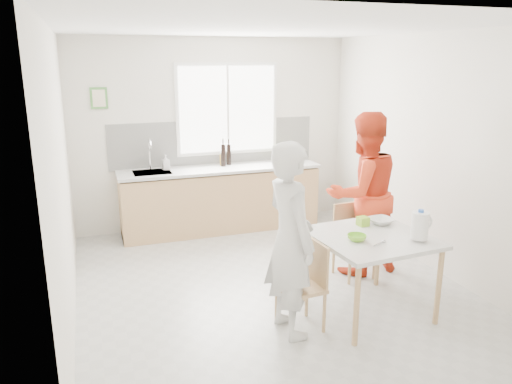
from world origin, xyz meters
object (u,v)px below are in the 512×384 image
Objects in this scene: dining_table at (371,244)px; wine_bottle_a at (223,155)px; bowl_white at (381,221)px; wine_bottle_b at (229,154)px; chair_left at (306,282)px; bowl_green at (357,238)px; person_white at (290,240)px; person_red at (363,194)px; chair_far at (352,237)px; milk_jug at (420,225)px.

dining_table is 3.45× the size of wine_bottle_a.
bowl_white is 0.81× the size of wine_bottle_b.
chair_left is at bearing -92.70° from wine_bottle_b.
bowl_white is (0.47, 0.34, 0.00)m from bowl_green.
person_white is 7.25× the size of bowl_white.
dining_table is at bearing 59.74° from person_red.
bowl_green is 0.58m from bowl_white.
chair_left is 3.37× the size of bowl_white.
wine_bottle_a is at bearing -139.73° from wine_bottle_b.
wine_bottle_b is at bearing -69.53° from person_red.
bowl_white is at bearing -77.87° from person_white.
person_white is (-1.14, -0.91, 0.42)m from chair_far.
person_red is at bearing -61.48° from wine_bottle_a.
dining_table is at bearing -90.00° from person_white.
wine_bottle_b is at bearing 106.92° from bowl_white.
wine_bottle_b reaches higher than chair_far.
chair_far is 0.47× the size of person_white.
dining_table is 2.98m from wine_bottle_a.
bowl_green is 0.64× the size of milk_jug.
chair_far is at bearing 71.31° from dining_table.
bowl_green is at bearing -94.31° from person_white.
wine_bottle_a is 1.07× the size of wine_bottle_b.
chair_far is at bearing 16.82° from person_red.
chair_far is 2.98× the size of milk_jug.
wine_bottle_b is (-0.97, 2.08, 0.14)m from person_red.
wine_bottle_a is (-0.46, 2.95, 0.26)m from bowl_green.
chair_far reaches higher than chair_left.
person_red is 6.18× the size of wine_bottle_b.
milk_jug reaches higher than chair_far.
dining_table is 6.25× the size of bowl_green.
person_white is 1.19m from bowl_white.
chair_left is at bearing -90.69° from wine_bottle_a.
milk_jug is 0.87× the size of wine_bottle_a.
person_white is at bearing 32.19° from person_red.
person_white reaches higher than bowl_white.
person_white reaches higher than bowl_green.
chair_left is 1.08m from bowl_white.
wine_bottle_a reaches higher than dining_table.
person_white is 0.67m from bowl_green.
dining_table is 0.23m from bowl_green.
wine_bottle_a is (-0.93, 2.61, 0.26)m from bowl_white.
chair_left is at bearing -161.19° from bowl_white.
chair_left is 3.01m from wine_bottle_a.
wine_bottle_a is at bearing -66.09° from person_red.
person_white is 1.22m from milk_jug.
chair_far is 0.45× the size of person_red.
chair_left is 2.72× the size of wine_bottle_b.
chair_far is 2.59× the size of wine_bottle_a.
bowl_green is at bearing -161.35° from dining_table.
milk_jug is at bearing -74.61° from wine_bottle_b.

